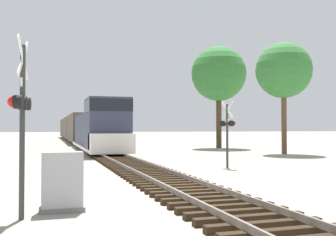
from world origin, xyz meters
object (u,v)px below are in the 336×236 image
Objects in this scene: crossing_signal_near at (21,110)px; relay_cabinet at (62,182)px; tree_mid_background at (219,74)px; tree_far_right at (284,71)px; freight_train at (77,129)px; crossing_signal_far at (228,127)px.

crossing_signal_near reaches higher than relay_cabinet.
tree_mid_background is at bearing 157.73° from crossing_signal_near.
crossing_signal_near is at bearing -122.21° from tree_mid_background.
crossing_signal_near is at bearing -136.30° from tree_far_right.
tree_far_right reaches higher than crossing_signal_near.
tree_mid_background reaches higher than freight_train.
crossing_signal_far is 12.15m from relay_cabinet.
tree_mid_background is (12.66, -22.14, 5.64)m from freight_train.
tree_far_right is at bearing 143.63° from crossing_signal_near.
tree_mid_background is at bearing 58.64° from relay_cabinet.
tree_mid_background is at bearing -60.23° from freight_train.
freight_train is at bearing -175.53° from crossing_signal_near.
tree_mid_background is at bearing 96.46° from tree_far_right.
relay_cabinet is (-8.55, -8.53, -1.37)m from crossing_signal_far.
tree_mid_background is (7.95, 18.55, 5.52)m from crossing_signal_far.
tree_mid_background is (-1.13, 9.94, 1.00)m from tree_far_right.
crossing_signal_near is at bearing -147.40° from relay_cabinet.
freight_train is at bearing 113.26° from tree_far_right.
freight_train is 16.38× the size of crossing_signal_near.
tree_far_right reaches higher than crossing_signal_far.
crossing_signal_near is 26.00m from tree_far_right.
crossing_signal_far reaches higher than relay_cabinet.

